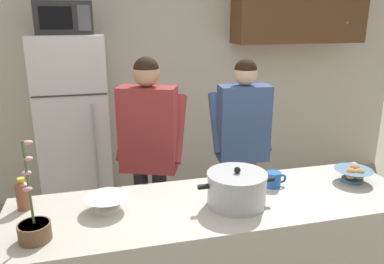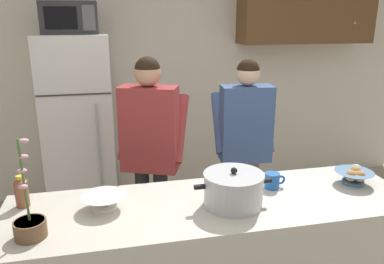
{
  "view_description": "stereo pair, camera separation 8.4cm",
  "coord_description": "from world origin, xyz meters",
  "px_view_note": "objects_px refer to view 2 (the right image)",
  "views": [
    {
      "loc": [
        -0.62,
        -1.86,
        1.92
      ],
      "look_at": [
        0.0,
        0.55,
        1.17
      ],
      "focal_mm": 36.06,
      "sensor_mm": 36.0,
      "label": 1
    },
    {
      "loc": [
        -0.54,
        -1.88,
        1.92
      ],
      "look_at": [
        0.0,
        0.55,
        1.17
      ],
      "focal_mm": 36.06,
      "sensor_mm": 36.0,
      "label": 2
    }
  ],
  "objects_px": {
    "refrigerator": "(80,128)",
    "person_near_pot": "(150,140)",
    "microwave": "(70,18)",
    "coffee_mug": "(273,181)",
    "bread_bowl": "(354,176)",
    "cooking_pot": "(233,189)",
    "person_by_sink": "(245,134)",
    "empty_bowl": "(104,201)",
    "potted_orchid": "(30,224)",
    "bottle_near_edge": "(22,191)"
  },
  "relations": [
    {
      "from": "microwave",
      "to": "person_by_sink",
      "type": "height_order",
      "value": "microwave"
    },
    {
      "from": "coffee_mug",
      "to": "potted_orchid",
      "type": "bearing_deg",
      "value": -169.08
    },
    {
      "from": "refrigerator",
      "to": "coffee_mug",
      "type": "xyz_separation_m",
      "value": [
        1.23,
        -1.74,
        0.08
      ]
    },
    {
      "from": "microwave",
      "to": "bread_bowl",
      "type": "relative_size",
      "value": 2.03
    },
    {
      "from": "microwave",
      "to": "cooking_pot",
      "type": "bearing_deg",
      "value": -63.88
    },
    {
      "from": "bottle_near_edge",
      "to": "empty_bowl",
      "type": "bearing_deg",
      "value": -16.54
    },
    {
      "from": "bread_bowl",
      "to": "bottle_near_edge",
      "type": "relative_size",
      "value": 1.31
    },
    {
      "from": "coffee_mug",
      "to": "bread_bowl",
      "type": "height_order",
      "value": "bread_bowl"
    },
    {
      "from": "refrigerator",
      "to": "cooking_pot",
      "type": "height_order",
      "value": "refrigerator"
    },
    {
      "from": "refrigerator",
      "to": "potted_orchid",
      "type": "distance_m",
      "value": 2.01
    },
    {
      "from": "cooking_pot",
      "to": "empty_bowl",
      "type": "height_order",
      "value": "cooking_pot"
    },
    {
      "from": "empty_bowl",
      "to": "potted_orchid",
      "type": "bearing_deg",
      "value": -148.61
    },
    {
      "from": "refrigerator",
      "to": "bottle_near_edge",
      "type": "distance_m",
      "value": 1.68
    },
    {
      "from": "microwave",
      "to": "person_by_sink",
      "type": "xyz_separation_m",
      "value": [
        1.36,
        -0.88,
        -0.91
      ]
    },
    {
      "from": "microwave",
      "to": "empty_bowl",
      "type": "xyz_separation_m",
      "value": [
        0.23,
        -1.77,
        -0.94
      ]
    },
    {
      "from": "coffee_mug",
      "to": "microwave",
      "type": "bearing_deg",
      "value": 125.44
    },
    {
      "from": "empty_bowl",
      "to": "person_by_sink",
      "type": "bearing_deg",
      "value": 38.35
    },
    {
      "from": "microwave",
      "to": "empty_bowl",
      "type": "bearing_deg",
      "value": -82.65
    },
    {
      "from": "cooking_pot",
      "to": "bread_bowl",
      "type": "height_order",
      "value": "cooking_pot"
    },
    {
      "from": "microwave",
      "to": "bottle_near_edge",
      "type": "relative_size",
      "value": 2.66
    },
    {
      "from": "refrigerator",
      "to": "bottle_near_edge",
      "type": "bearing_deg",
      "value": -97.09
    },
    {
      "from": "refrigerator",
      "to": "person_near_pot",
      "type": "relative_size",
      "value": 1.07
    },
    {
      "from": "microwave",
      "to": "person_near_pot",
      "type": "relative_size",
      "value": 0.29
    },
    {
      "from": "person_by_sink",
      "to": "bread_bowl",
      "type": "height_order",
      "value": "person_by_sink"
    },
    {
      "from": "microwave",
      "to": "coffee_mug",
      "type": "height_order",
      "value": "microwave"
    },
    {
      "from": "microwave",
      "to": "bread_bowl",
      "type": "bearing_deg",
      "value": -45.5
    },
    {
      "from": "microwave",
      "to": "bottle_near_edge",
      "type": "xyz_separation_m",
      "value": [
        -0.21,
        -1.64,
        -0.9
      ]
    },
    {
      "from": "coffee_mug",
      "to": "bread_bowl",
      "type": "xyz_separation_m",
      "value": [
        0.52,
        -0.05,
        0.0
      ]
    },
    {
      "from": "bread_bowl",
      "to": "bottle_near_edge",
      "type": "xyz_separation_m",
      "value": [
        -1.95,
        0.13,
        0.04
      ]
    },
    {
      "from": "person_near_pot",
      "to": "cooking_pot",
      "type": "height_order",
      "value": "person_near_pot"
    },
    {
      "from": "person_by_sink",
      "to": "bottle_near_edge",
      "type": "height_order",
      "value": "person_by_sink"
    },
    {
      "from": "refrigerator",
      "to": "microwave",
      "type": "bearing_deg",
      "value": -89.93
    },
    {
      "from": "microwave",
      "to": "bread_bowl",
      "type": "height_order",
      "value": "microwave"
    },
    {
      "from": "person_near_pot",
      "to": "potted_orchid",
      "type": "xyz_separation_m",
      "value": [
        -0.68,
        -1.01,
        -0.04
      ]
    },
    {
      "from": "refrigerator",
      "to": "bread_bowl",
      "type": "relative_size",
      "value": 7.46
    },
    {
      "from": "coffee_mug",
      "to": "empty_bowl",
      "type": "bearing_deg",
      "value": -177.11
    },
    {
      "from": "person_by_sink",
      "to": "bottle_near_edge",
      "type": "distance_m",
      "value": 1.74
    },
    {
      "from": "cooking_pot",
      "to": "potted_orchid",
      "type": "height_order",
      "value": "potted_orchid"
    },
    {
      "from": "person_near_pot",
      "to": "person_by_sink",
      "type": "distance_m",
      "value": 0.79
    },
    {
      "from": "coffee_mug",
      "to": "empty_bowl",
      "type": "distance_m",
      "value": 1.0
    },
    {
      "from": "microwave",
      "to": "person_near_pot",
      "type": "height_order",
      "value": "microwave"
    },
    {
      "from": "person_by_sink",
      "to": "cooking_pot",
      "type": "height_order",
      "value": "person_by_sink"
    },
    {
      "from": "coffee_mug",
      "to": "bread_bowl",
      "type": "distance_m",
      "value": 0.52
    },
    {
      "from": "person_by_sink",
      "to": "bread_bowl",
      "type": "relative_size",
      "value": 6.78
    },
    {
      "from": "person_by_sink",
      "to": "person_near_pot",
      "type": "bearing_deg",
      "value": -173.56
    },
    {
      "from": "refrigerator",
      "to": "bread_bowl",
      "type": "xyz_separation_m",
      "value": [
        1.74,
        -1.8,
        0.09
      ]
    },
    {
      "from": "refrigerator",
      "to": "coffee_mug",
      "type": "distance_m",
      "value": 2.13
    },
    {
      "from": "potted_orchid",
      "to": "microwave",
      "type": "bearing_deg",
      "value": 86.78
    },
    {
      "from": "refrigerator",
      "to": "person_near_pot",
      "type": "distance_m",
      "value": 1.15
    },
    {
      "from": "person_by_sink",
      "to": "coffee_mug",
      "type": "bearing_deg",
      "value": -98.9
    }
  ]
}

